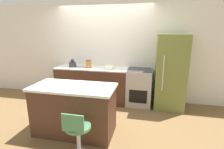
% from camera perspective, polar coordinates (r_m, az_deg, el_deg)
% --- Properties ---
extents(ground_plane, '(14.00, 14.00, 0.00)m').
position_cam_1_polar(ground_plane, '(4.54, -4.28, -10.06)').
color(ground_plane, brown).
extents(wall_back, '(8.00, 0.06, 2.60)m').
position_cam_1_polar(wall_back, '(4.80, -2.31, 7.51)').
color(wall_back, white).
rests_on(wall_back, ground_plane).
extents(back_counter, '(1.89, 0.61, 0.92)m').
position_cam_1_polar(back_counter, '(4.75, -6.55, -3.09)').
color(back_counter, '#4C2D1E').
rests_on(back_counter, ground_plane).
extents(kitchen_island, '(1.49, 0.72, 0.91)m').
position_cam_1_polar(kitchen_island, '(3.34, -12.16, -11.12)').
color(kitchen_island, '#4C2D1E').
rests_on(kitchen_island, ground_plane).
extents(oven_range, '(0.61, 0.62, 0.92)m').
position_cam_1_polar(oven_range, '(4.51, 8.80, -4.09)').
color(oven_range, '#B7B2A8').
rests_on(oven_range, ground_plane).
extents(refrigerator, '(0.69, 0.69, 1.79)m').
position_cam_1_polar(refrigerator, '(4.39, 18.49, 0.70)').
color(refrigerator, olive).
rests_on(refrigerator, ground_plane).
extents(stool_chair, '(0.38, 0.38, 0.78)m').
position_cam_1_polar(stool_chair, '(2.76, -11.15, -18.94)').
color(stool_chair, '#B7B7BC').
rests_on(stool_chair, ground_plane).
extents(kettle, '(0.19, 0.19, 0.21)m').
position_cam_1_polar(kettle, '(4.76, -12.75, 3.45)').
color(kettle, '#333338').
rests_on(kettle, back_counter).
extents(mixing_bowl, '(0.25, 0.25, 0.07)m').
position_cam_1_polar(mixing_bowl, '(4.44, -0.90, 2.43)').
color(mixing_bowl, beige).
rests_on(mixing_bowl, back_counter).
extents(canister_jar, '(0.15, 0.15, 0.19)m').
position_cam_1_polar(canister_jar, '(4.59, -7.68, 3.48)').
color(canister_jar, '#B77F33').
rests_on(canister_jar, back_counter).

